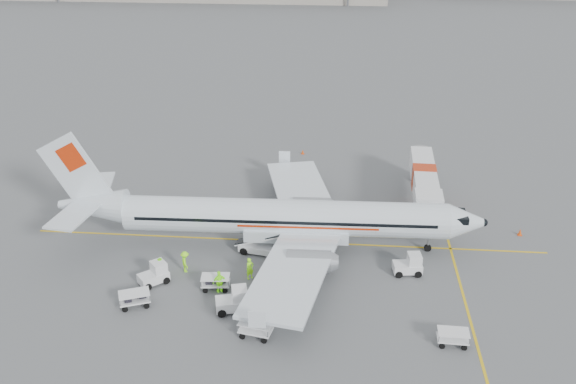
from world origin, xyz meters
name	(u,v)px	position (x,y,z in m)	size (l,w,h in m)	color
ground	(286,242)	(0.00, 0.00, 0.00)	(360.00, 360.00, 0.00)	#56595B
stripe_lead	(286,242)	(0.00, 0.00, 0.01)	(44.00, 0.20, 0.01)	yellow
stripe_cross	(466,304)	(14.00, -8.00, 0.01)	(0.20, 20.00, 0.01)	yellow
aircraft	(285,195)	(0.03, -0.87, 4.89)	(35.46, 27.80, 9.78)	white
jet_bridge	(423,185)	(12.39, 8.46, 1.90)	(2.72, 14.49, 3.80)	white
belt_loader	(261,239)	(-1.87, -2.00, 1.32)	(4.88, 1.83, 2.64)	white
tug_fore	(408,264)	(10.01, -4.14, 0.86)	(2.23, 1.28, 1.72)	white
tug_mid	(232,300)	(-2.98, -10.19, 0.92)	(2.39, 1.37, 1.85)	white
tug_aft	(153,274)	(-9.62, -7.25, 0.86)	(2.23, 1.28, 1.72)	white
cart_loaded_a	(216,283)	(-4.70, -7.57, 0.56)	(2.14, 1.27, 1.12)	white
cart_loaded_b	(135,299)	(-10.18, -10.24, 0.57)	(2.20, 1.30, 1.15)	white
cart_empty_a	(256,329)	(-0.92, -12.93, 0.58)	(2.23, 1.32, 1.16)	white
cart_empty_b	(453,338)	(12.34, -12.66, 0.54)	(2.07, 1.22, 1.08)	white
cone_nose	(520,232)	(20.40, 2.90, 0.31)	(0.38, 0.38, 0.62)	#DF440A
cone_port	(303,152)	(0.13, 19.97, 0.27)	(0.33, 0.33, 0.55)	#DF440A
crew_a	(250,269)	(-2.29, -5.93, 0.90)	(0.66, 0.43, 1.81)	#91FD18
crew_b	(161,269)	(-9.18, -6.58, 0.91)	(0.89, 0.69, 1.82)	#91FD18
crew_c	(185,262)	(-7.54, -5.38, 0.90)	(1.16, 0.67, 1.79)	#91FD18
crew_d	(220,282)	(-4.31, -7.95, 0.91)	(1.07, 0.44, 1.82)	#91FD18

